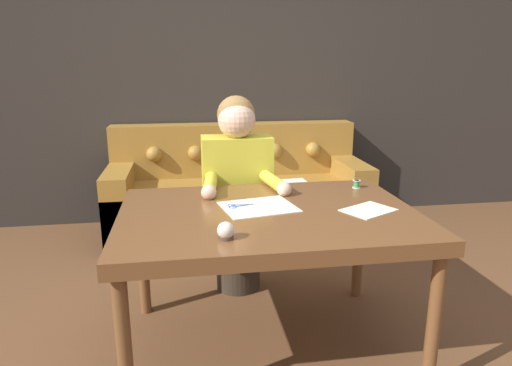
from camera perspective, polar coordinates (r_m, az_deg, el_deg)
ground_plane at (r=2.43m, az=1.20°, el=-20.75°), size 16.00×16.00×0.00m
wall_back at (r=4.13m, az=-4.14°, el=13.30°), size 8.00×0.06×2.60m
dining_table at (r=2.19m, az=1.57°, el=-5.19°), size 1.40×0.99×0.73m
couch at (r=3.90m, az=-2.30°, el=-1.44°), size 2.12×0.82×0.89m
person at (r=2.80m, az=-2.34°, el=-1.17°), size 0.48×0.60×1.22m
pattern_paper_main at (r=2.22m, az=0.32°, el=-3.00°), size 0.39×0.34×0.00m
pattern_paper_offcut at (r=2.24m, az=13.88°, el=-3.30°), size 0.29×0.26×0.00m
scissors at (r=2.24m, az=-1.58°, el=-2.83°), size 0.25×0.10×0.01m
thread_spool at (r=2.61m, az=12.45°, el=-0.12°), size 0.04×0.04×0.05m
pin_cushion at (r=1.83m, az=-3.79°, el=-6.03°), size 0.07×0.07×0.07m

